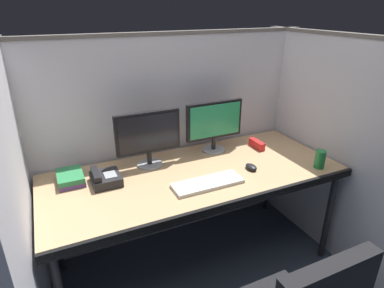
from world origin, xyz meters
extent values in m
cube|color=silver|center=(0.00, 0.74, 0.78)|extent=(2.20, 0.05, 1.55)
cube|color=#605B56|center=(0.00, 0.74, 1.56)|extent=(2.21, 0.06, 0.02)
cube|color=silver|center=(-0.99, 0.20, 0.78)|extent=(0.05, 1.40, 1.55)
cube|color=silver|center=(0.99, 0.20, 0.78)|extent=(0.05, 1.40, 1.55)
cube|color=#605B56|center=(0.99, 0.20, 1.56)|extent=(0.06, 1.41, 0.02)
cube|color=tan|center=(0.00, 0.30, 0.72)|extent=(1.90, 0.80, 0.04)
cube|color=black|center=(0.00, -0.09, 0.72)|extent=(1.90, 0.02, 0.05)
cylinder|color=black|center=(0.89, -0.04, 0.35)|extent=(0.04, 0.04, 0.70)
cylinder|color=black|center=(-0.89, 0.64, 0.35)|extent=(0.04, 0.04, 0.70)
cylinder|color=black|center=(0.89, 0.64, 0.35)|extent=(0.04, 0.04, 0.70)
cylinder|color=gray|center=(-0.23, 0.52, 0.75)|extent=(0.17, 0.17, 0.01)
cylinder|color=black|center=(-0.23, 0.52, 0.80)|extent=(0.03, 0.03, 0.09)
cube|color=black|center=(-0.23, 0.52, 0.98)|extent=(0.43, 0.03, 0.27)
cube|color=black|center=(-0.23, 0.50, 0.98)|extent=(0.39, 0.01, 0.23)
cylinder|color=gray|center=(0.27, 0.55, 0.75)|extent=(0.17, 0.17, 0.01)
cylinder|color=black|center=(0.27, 0.55, 0.80)|extent=(0.03, 0.03, 0.09)
cube|color=black|center=(0.27, 0.55, 0.98)|extent=(0.43, 0.03, 0.27)
cube|color=#268C59|center=(0.27, 0.53, 0.98)|extent=(0.39, 0.01, 0.23)
cube|color=silver|center=(0.00, 0.13, 0.75)|extent=(0.43, 0.15, 0.02)
ellipsoid|color=black|center=(0.35, 0.18, 0.76)|extent=(0.06, 0.10, 0.03)
cylinder|color=#59595B|center=(0.35, 0.20, 0.77)|extent=(0.01, 0.01, 0.01)
cylinder|color=#197233|center=(0.77, 0.01, 0.80)|extent=(0.07, 0.07, 0.12)
cube|color=black|center=(-0.55, 0.41, 0.77)|extent=(0.17, 0.19, 0.06)
cube|color=black|center=(-0.60, 0.41, 0.81)|extent=(0.04, 0.17, 0.03)
cube|color=gray|center=(-0.52, 0.40, 0.80)|extent=(0.07, 0.09, 0.00)
cube|color=red|center=(0.59, 0.46, 0.77)|extent=(0.04, 0.15, 0.06)
cube|color=#4C3366|center=(-0.74, 0.51, 0.75)|extent=(0.15, 0.21, 0.03)
cube|color=#26723F|center=(-0.74, 0.51, 0.78)|extent=(0.15, 0.21, 0.03)
camera|label=1|loc=(-0.79, -1.35, 1.73)|focal=30.15mm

